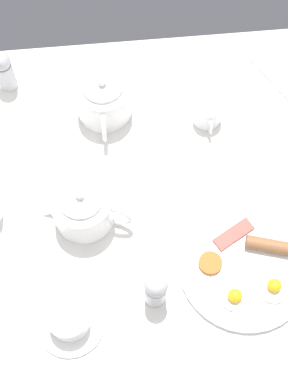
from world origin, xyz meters
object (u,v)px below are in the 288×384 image
object	(u,v)px
teacup_with_saucer_right	(69,320)
knife_by_plate	(278,86)
creamer_jug	(208,112)
breakfast_plate	(246,266)
pepper_grinder	(4,70)
teapot_near	(84,208)
teapot_far	(104,99)
salt_grinder	(155,290)

from	to	relation	value
teacup_with_saucer_right	knife_by_plate	size ratio (longest dim) A/B	0.66
creamer_jug	teacup_with_saucer_right	bearing A→B (deg)	-37.24
breakfast_plate	pepper_grinder	distance (m)	0.70
breakfast_plate	teapot_near	distance (m)	0.35
pepper_grinder	knife_by_plate	xyz separation A→B (m)	(0.07, 0.64, -0.06)
breakfast_plate	creamer_jug	xyz separation A→B (m)	(-0.36, -0.03, 0.02)
teapot_far	teacup_with_saucer_right	distance (m)	0.49
teapot_far	teacup_with_saucer_right	bearing A→B (deg)	171.21
teapot_far	creamer_jug	size ratio (longest dim) A/B	2.36
teapot_near	teapot_far	world-z (taller)	same
breakfast_plate	teacup_with_saucer_right	bearing A→B (deg)	-78.17
breakfast_plate	pepper_grinder	bearing A→B (deg)	-136.27
teacup_with_saucer_right	salt_grinder	xyz separation A→B (m)	(-0.03, 0.17, 0.03)
teapot_far	creamer_jug	world-z (taller)	teapot_far
teapot_near	teapot_far	bearing A→B (deg)	-82.62
teapot_near	knife_by_plate	size ratio (longest dim) A/B	0.97
teapot_far	salt_grinder	world-z (taller)	teapot_far
breakfast_plate	teapot_far	bearing A→B (deg)	-147.62
knife_by_plate	breakfast_plate	bearing A→B (deg)	-20.01
creamer_jug	salt_grinder	world-z (taller)	salt_grinder
breakfast_plate	knife_by_plate	xyz separation A→B (m)	(-0.43, 0.16, -0.01)
teacup_with_saucer_right	pepper_grinder	size ratio (longest dim) A/B	1.23
teapot_near	salt_grinder	xyz separation A→B (m)	(0.19, 0.13, 0.01)
creamer_jug	knife_by_plate	xyz separation A→B (m)	(-0.07, 0.18, -0.03)
teapot_near	teacup_with_saucer_right	distance (m)	0.22
creamer_jug	knife_by_plate	size ratio (longest dim) A/B	0.43
salt_grinder	pepper_grinder	bearing A→B (deg)	-151.85
teacup_with_saucer_right	creamer_jug	world-z (taller)	teacup_with_saucer_right
teapot_near	knife_by_plate	xyz separation A→B (m)	(-0.29, 0.47, -0.05)
teacup_with_saucer_right	salt_grinder	size ratio (longest dim) A/B	1.23
knife_by_plate	teapot_far	bearing A→B (deg)	-86.12
salt_grinder	teapot_far	bearing A→B (deg)	-171.33
teapot_far	teacup_with_saucer_right	xyz separation A→B (m)	(0.48, -0.10, -0.02)
breakfast_plate	teacup_with_saucer_right	distance (m)	0.37
breakfast_plate	salt_grinder	distance (m)	0.20
pepper_grinder	teacup_with_saucer_right	bearing A→B (deg)	12.09
teapot_far	teapot_near	bearing A→B (deg)	170.27
teacup_with_saucer_right	knife_by_plate	xyz separation A→B (m)	(-0.51, 0.52, -0.02)
creamer_jug	salt_grinder	bearing A→B (deg)	-22.03
creamer_jug	pepper_grinder	bearing A→B (deg)	-107.40
teapot_far	salt_grinder	xyz separation A→B (m)	(0.45, 0.07, 0.01)
teacup_with_saucer_right	teapot_far	bearing A→B (deg)	168.32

